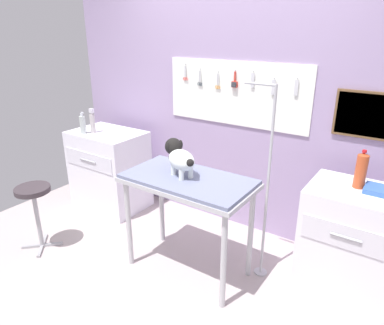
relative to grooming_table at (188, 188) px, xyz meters
name	(u,v)px	position (x,y,z in m)	size (l,w,h in m)	color
ground	(152,285)	(-0.14, -0.32, -0.79)	(4.40, 4.00, 0.04)	#B1A2A1
rear_wall_panel	(233,115)	(-0.13, 0.96, 0.39)	(4.00, 0.11, 2.30)	#A18BB4
grooming_table	(188,188)	(0.00, 0.00, 0.00)	(1.05, 0.56, 0.86)	#B7B7BC
grooming_arm	(266,194)	(0.53, 0.30, -0.03)	(0.30, 0.11, 1.59)	#B7B7BC
dog	(179,157)	(-0.09, 0.01, 0.24)	(0.37, 0.27, 0.28)	white
counter_left	(110,169)	(-1.42, 0.47, -0.32)	(0.80, 0.58, 0.89)	white
cabinet_right	(350,243)	(1.17, 0.46, -0.32)	(0.68, 0.54, 0.89)	white
stool	(34,200)	(-1.34, -0.52, -0.27)	(0.31, 0.31, 0.62)	#9E9EA3
detangler_spray	(93,122)	(-1.52, 0.38, 0.24)	(0.05, 0.05, 0.26)	#B6AEAE
conditioner_bottle	(83,124)	(-1.58, 0.29, 0.22)	(0.06, 0.06, 0.24)	#B1BBB8
soda_bottle	(361,170)	(1.14, 0.50, 0.25)	(0.08, 0.08, 0.28)	#BB4924
supply_tray	(383,191)	(1.31, 0.49, 0.14)	(0.24, 0.18, 0.04)	#3A67BE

